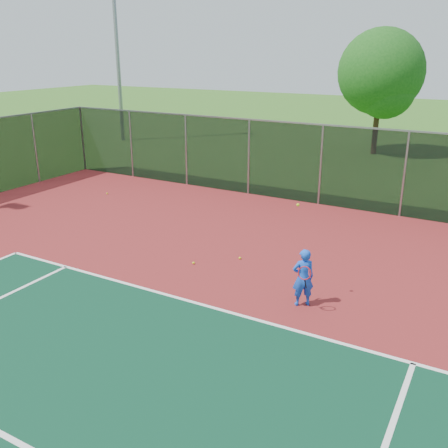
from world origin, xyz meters
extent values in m
plane|color=#2E631C|center=(0.00, 0.00, 0.00)|extent=(120.00, 120.00, 0.00)
cube|color=maroon|center=(0.00, 2.00, 0.01)|extent=(30.00, 20.00, 0.02)
cube|color=white|center=(2.00, 3.00, 0.03)|extent=(22.00, 0.10, 0.00)
cube|color=black|center=(0.00, 12.00, 1.52)|extent=(30.00, 0.04, 3.00)
cube|color=gray|center=(0.00, 12.00, 3.02)|extent=(30.00, 0.06, 0.06)
imported|color=blue|center=(-0.66, 4.15, 0.71)|extent=(0.60, 0.57, 1.38)
cylinder|color=black|center=(-0.51, 3.90, 0.70)|extent=(0.03, 0.15, 0.27)
torus|color=#A51414|center=(-0.51, 3.80, 1.00)|extent=(0.30, 0.13, 0.29)
sphere|color=yellow|center=(-0.91, 4.25, 2.37)|extent=(0.07, 0.07, 0.07)
sphere|color=yellow|center=(-3.14, 5.79, 0.06)|extent=(0.07, 0.07, 0.07)
sphere|color=yellow|center=(-4.09, 4.87, 0.06)|extent=(0.07, 0.07, 0.07)
sphere|color=yellow|center=(-10.95, 9.06, 0.06)|extent=(0.07, 0.07, 0.07)
cylinder|color=gray|center=(-18.98, 19.55, 6.57)|extent=(0.24, 0.24, 13.14)
cylinder|color=#321E12|center=(-3.57, 22.94, 1.30)|extent=(0.30, 0.30, 2.60)
sphere|color=#164B14|center=(-3.57, 22.94, 4.47)|extent=(4.62, 4.62, 4.62)
sphere|color=#164B14|center=(-3.17, 22.64, 3.61)|extent=(3.17, 3.17, 3.17)
camera|label=1|loc=(2.80, -5.68, 5.58)|focal=40.00mm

